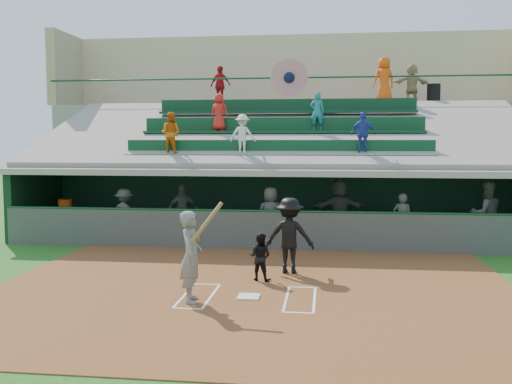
# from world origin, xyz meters

# --- Properties ---
(ground) EXTENTS (100.00, 100.00, 0.00)m
(ground) POSITION_xyz_m (0.00, 0.00, 0.00)
(ground) COLOR #1F5818
(ground) RESTS_ON ground
(dirt_slab) EXTENTS (11.00, 9.00, 0.02)m
(dirt_slab) POSITION_xyz_m (0.00, 0.50, 0.01)
(dirt_slab) COLOR brown
(dirt_slab) RESTS_ON ground
(home_plate) EXTENTS (0.43, 0.43, 0.03)m
(home_plate) POSITION_xyz_m (0.00, 0.00, 0.04)
(home_plate) COLOR white
(home_plate) RESTS_ON dirt_slab
(batters_box_chalk) EXTENTS (2.65, 1.85, 0.01)m
(batters_box_chalk) POSITION_xyz_m (0.00, 0.00, 0.02)
(batters_box_chalk) COLOR white
(batters_box_chalk) RESTS_ON dirt_slab
(dugout_floor) EXTENTS (16.00, 3.50, 0.04)m
(dugout_floor) POSITION_xyz_m (0.00, 6.75, 0.02)
(dugout_floor) COLOR gray
(dugout_floor) RESTS_ON ground
(concourse_slab) EXTENTS (20.00, 3.00, 4.60)m
(concourse_slab) POSITION_xyz_m (0.00, 13.50, 2.30)
(concourse_slab) COLOR gray
(concourse_slab) RESTS_ON ground
(grandstand) EXTENTS (20.40, 10.40, 7.80)m
(grandstand) POSITION_xyz_m (-0.01, 10.52, 2.26)
(grandstand) COLOR #494E49
(grandstand) RESTS_ON ground
(batter_at_plate) EXTENTS (0.89, 0.77, 1.95)m
(batter_at_plate) POSITION_xyz_m (-1.05, -0.43, 0.91)
(batter_at_plate) COLOR #61635E
(batter_at_plate) RESTS_ON dirt_slab
(catcher) EXTENTS (0.60, 0.52, 1.06)m
(catcher) POSITION_xyz_m (0.06, 1.42, 0.55)
(catcher) COLOR black
(catcher) RESTS_ON dirt_slab
(home_umpire) EXTENTS (1.17, 0.71, 1.77)m
(home_umpire) POSITION_xyz_m (0.67, 2.23, 0.90)
(home_umpire) COLOR black
(home_umpire) RESTS_ON dirt_slab
(dugout_bench) EXTENTS (13.63, 1.12, 0.41)m
(dugout_bench) POSITION_xyz_m (0.13, 8.12, 0.24)
(dugout_bench) COLOR brown
(dugout_bench) RESTS_ON dugout_floor
(white_table) EXTENTS (1.05, 0.94, 0.75)m
(white_table) POSITION_xyz_m (-6.91, 6.31, 0.42)
(white_table) COLOR white
(white_table) RESTS_ON dugout_floor
(water_cooler) EXTENTS (0.44, 0.44, 0.44)m
(water_cooler) POSITION_xyz_m (-6.83, 6.35, 1.01)
(water_cooler) COLOR #D84B0C
(water_cooler) RESTS_ON white_table
(dugout_player_a) EXTENTS (1.13, 0.81, 1.58)m
(dugout_player_a) POSITION_xyz_m (-4.74, 6.06, 0.83)
(dugout_player_a) COLOR #60635D
(dugout_player_a) RESTS_ON dugout_floor
(dugout_player_b) EXTENTS (1.08, 0.76, 1.70)m
(dugout_player_b) POSITION_xyz_m (-3.02, 6.60, 0.89)
(dugout_player_b) COLOR #5A5D58
(dugout_player_b) RESTS_ON dugout_floor
(dugout_player_c) EXTENTS (0.96, 0.79, 1.69)m
(dugout_player_c) POSITION_xyz_m (-0.15, 6.00, 0.89)
(dugout_player_c) COLOR #5A5C57
(dugout_player_c) RESTS_ON dugout_floor
(dugout_player_d) EXTENTS (1.79, 0.73, 1.88)m
(dugout_player_d) POSITION_xyz_m (1.93, 6.93, 0.98)
(dugout_player_d) COLOR #535651
(dugout_player_d) RESTS_ON dugout_floor
(dugout_player_e) EXTENTS (0.65, 0.53, 1.55)m
(dugout_player_e) POSITION_xyz_m (3.73, 5.98, 0.81)
(dugout_player_e) COLOR #5E605A
(dugout_player_e) RESTS_ON dugout_floor
(dugout_player_f) EXTENTS (1.04, 0.87, 1.91)m
(dugout_player_f) POSITION_xyz_m (6.12, 6.13, 0.99)
(dugout_player_f) COLOR #525450
(dugout_player_f) RESTS_ON dugout_floor
(trash_bin) EXTENTS (0.53, 0.53, 0.80)m
(trash_bin) POSITION_xyz_m (5.81, 13.17, 5.00)
(trash_bin) COLOR black
(trash_bin) RESTS_ON concourse_slab
(concourse_staff_a) EXTENTS (1.03, 0.73, 1.62)m
(concourse_staff_a) POSITION_xyz_m (-2.93, 12.80, 5.41)
(concourse_staff_a) COLOR #AE1318
(concourse_staff_a) RESTS_ON concourse_slab
(concourse_staff_b) EXTENTS (1.01, 0.84, 1.77)m
(concourse_staff_b) POSITION_xyz_m (3.71, 12.07, 5.48)
(concourse_staff_b) COLOR #EB500D
(concourse_staff_b) RESTS_ON concourse_slab
(concourse_staff_c) EXTENTS (1.54, 0.80, 1.59)m
(concourse_staff_c) POSITION_xyz_m (4.89, 12.90, 5.39)
(concourse_staff_c) COLOR tan
(concourse_staff_c) RESTS_ON concourse_slab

